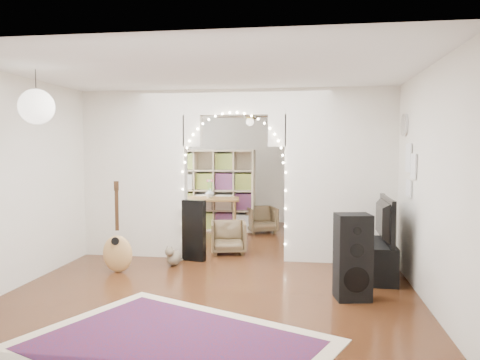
# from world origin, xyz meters

# --- Properties ---
(floor) EXTENTS (7.50, 7.50, 0.00)m
(floor) POSITION_xyz_m (0.00, 0.00, 0.00)
(floor) COLOR black
(floor) RESTS_ON ground
(ceiling) EXTENTS (5.00, 7.50, 0.02)m
(ceiling) POSITION_xyz_m (0.00, 0.00, 2.70)
(ceiling) COLOR white
(ceiling) RESTS_ON wall_back
(wall_back) EXTENTS (5.00, 0.02, 2.70)m
(wall_back) POSITION_xyz_m (0.00, 3.75, 1.35)
(wall_back) COLOR silver
(wall_back) RESTS_ON floor
(wall_front) EXTENTS (5.00, 0.02, 2.70)m
(wall_front) POSITION_xyz_m (0.00, -3.75, 1.35)
(wall_front) COLOR silver
(wall_front) RESTS_ON floor
(wall_left) EXTENTS (0.02, 7.50, 2.70)m
(wall_left) POSITION_xyz_m (-2.50, 0.00, 1.35)
(wall_left) COLOR silver
(wall_left) RESTS_ON floor
(wall_right) EXTENTS (0.02, 7.50, 2.70)m
(wall_right) POSITION_xyz_m (2.50, 0.00, 1.35)
(wall_right) COLOR silver
(wall_right) RESTS_ON floor
(divider_wall) EXTENTS (5.00, 0.20, 2.70)m
(divider_wall) POSITION_xyz_m (0.00, 0.00, 1.42)
(divider_wall) COLOR silver
(divider_wall) RESTS_ON floor
(fairy_lights) EXTENTS (1.64, 0.04, 1.60)m
(fairy_lights) POSITION_xyz_m (0.00, -0.13, 1.55)
(fairy_lights) COLOR #FFEABF
(fairy_lights) RESTS_ON divider_wall
(window) EXTENTS (0.04, 1.20, 1.40)m
(window) POSITION_xyz_m (-2.47, 1.80, 1.50)
(window) COLOR white
(window) RESTS_ON wall_left
(wall_clock) EXTENTS (0.03, 0.31, 0.31)m
(wall_clock) POSITION_xyz_m (2.48, -0.60, 2.10)
(wall_clock) COLOR white
(wall_clock) RESTS_ON wall_right
(picture_frames) EXTENTS (0.02, 0.50, 0.70)m
(picture_frames) POSITION_xyz_m (2.48, -1.00, 1.50)
(picture_frames) COLOR white
(picture_frames) RESTS_ON wall_right
(paper_lantern) EXTENTS (0.40, 0.40, 0.40)m
(paper_lantern) POSITION_xyz_m (-1.90, -2.40, 2.25)
(paper_lantern) COLOR white
(paper_lantern) RESTS_ON ceiling
(ceiling_fan) EXTENTS (1.10, 1.10, 0.30)m
(ceiling_fan) POSITION_xyz_m (0.00, 2.00, 2.40)
(ceiling_fan) COLOR #AB9339
(ceiling_fan) RESTS_ON ceiling
(area_rug) EXTENTS (3.25, 2.91, 0.02)m
(area_rug) POSITION_xyz_m (-0.05, -3.40, 0.01)
(area_rug) COLOR maroon
(area_rug) RESTS_ON floor
(guitar_case) EXTENTS (0.39, 0.20, 0.96)m
(guitar_case) POSITION_xyz_m (-0.61, -0.25, 0.48)
(guitar_case) COLOR black
(guitar_case) RESTS_ON floor
(acoustic_guitar) EXTENTS (0.47, 0.28, 1.11)m
(acoustic_guitar) POSITION_xyz_m (-1.53, -1.08, 0.48)
(acoustic_guitar) COLOR tan
(acoustic_guitar) RESTS_ON floor
(tabby_cat) EXTENTS (0.27, 0.50, 0.33)m
(tabby_cat) POSITION_xyz_m (-0.85, -0.60, 0.13)
(tabby_cat) COLOR brown
(tabby_cat) RESTS_ON floor
(floor_speaker) EXTENTS (0.45, 0.41, 1.01)m
(floor_speaker) POSITION_xyz_m (1.69, -1.82, 0.50)
(floor_speaker) COLOR black
(floor_speaker) RESTS_ON floor
(media_console) EXTENTS (0.41, 1.00, 0.50)m
(media_console) POSITION_xyz_m (2.12, -0.86, 0.25)
(media_console) COLOR black
(media_console) RESTS_ON floor
(tv) EXTENTS (0.15, 1.08, 0.62)m
(tv) POSITION_xyz_m (2.12, -0.86, 0.81)
(tv) COLOR black
(tv) RESTS_ON media_console
(bookcase) EXTENTS (1.71, 0.47, 1.74)m
(bookcase) POSITION_xyz_m (-0.81, 2.48, 0.87)
(bookcase) COLOR #C2AE8C
(bookcase) RESTS_ON floor
(dining_table) EXTENTS (1.31, 0.97, 0.76)m
(dining_table) POSITION_xyz_m (-0.84, 2.07, 0.68)
(dining_table) COLOR brown
(dining_table) RESTS_ON floor
(flower_vase) EXTENTS (0.21, 0.21, 0.19)m
(flower_vase) POSITION_xyz_m (-0.84, 2.07, 0.85)
(flower_vase) COLOR silver
(flower_vase) RESTS_ON dining_table
(dining_chair_left) EXTENTS (0.68, 0.70, 0.54)m
(dining_chair_left) POSITION_xyz_m (-0.16, 0.35, 0.27)
(dining_chair_left) COLOR brown
(dining_chair_left) RESTS_ON floor
(dining_chair_right) EXTENTS (0.77, 0.78, 0.55)m
(dining_chair_right) POSITION_xyz_m (0.20, 2.35, 0.27)
(dining_chair_right) COLOR brown
(dining_chair_right) RESTS_ON floor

